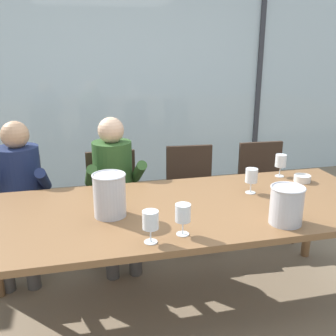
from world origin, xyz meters
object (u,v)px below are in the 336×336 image
Objects in this scene: dining_table at (181,216)px; wine_glass_by_right_taster at (251,177)px; ice_bucket_primary at (110,194)px; wine_glass_center_pour at (150,221)px; person_olive_shirt at (115,181)px; chair_center at (191,188)px; person_navy_polo at (19,189)px; wine_glass_by_left_taster at (281,162)px; chair_near_curtain at (17,203)px; chair_right_of_center at (263,183)px; wine_glass_near_bucket at (183,213)px; tasting_bowl at (302,178)px; chair_left_of_center at (113,195)px; ice_bucket_secondary at (287,205)px.

dining_table is 0.58m from wine_glass_by_right_taster.
ice_bucket_primary reaches higher than wine_glass_center_pour.
chair_center is at bearing 9.80° from person_olive_shirt.
person_navy_polo is (-1.07, 0.80, -0.01)m from dining_table.
wine_glass_by_right_taster is (1.60, -0.67, 0.19)m from person_navy_polo.
ice_bucket_primary reaches higher than wine_glass_by_left_taster.
chair_center is 0.92m from wine_glass_by_right_taster.
chair_near_curtain is at bearing 165.28° from wine_glass_by_left_taster.
person_navy_polo is (-2.12, -0.14, 0.17)m from chair_right_of_center.
chair_right_of_center is at bearing 2.24° from chair_center.
chair_center is at bearing 71.38° from wine_glass_near_bucket.
tasting_bowl is at bearing -42.90° from chair_center.
chair_left_of_center is 1.41m from wine_glass_by_left_taster.
wine_glass_near_bucket reaches higher than chair_left_of_center.
dining_table is at bearing -70.22° from person_olive_shirt.
person_navy_polo is (-0.72, -0.13, 0.17)m from chair_left_of_center.
ice_bucket_secondary is at bearing -109.82° from chair_right_of_center.
wine_glass_center_pour is (0.07, -1.20, 0.20)m from person_olive_shirt.
wine_glass_by_right_taster is at bearing -31.93° from chair_near_curtain.
ice_bucket_secondary is at bearing -91.49° from wine_glass_by_right_taster.
wine_glass_by_right_taster is (0.62, 0.49, -0.00)m from wine_glass_near_bucket.
person_olive_shirt is 9.60× the size of tasting_bowl.
dining_table is 10.17× the size of ice_bucket_primary.
wine_glass_near_bucket is 1.00× the size of wine_glass_by_right_taster.
wine_glass_by_right_taster is at bearing 8.87° from ice_bucket_primary.
chair_near_curtain is 4.95× the size of wine_glass_center_pour.
person_olive_shirt reaches higher than wine_glass_near_bucket.
tasting_bowl is (1.35, -0.68, 0.27)m from chair_left_of_center.
wine_glass_by_right_taster is at bearing 88.51° from ice_bucket_secondary.
wine_glass_near_bucket is (0.98, -1.16, 0.20)m from person_navy_polo.
chair_near_curtain and chair_left_of_center have the same top height.
dining_table is 1.42m from chair_right_of_center.
wine_glass_by_left_taster is (1.25, -0.53, 0.37)m from chair_left_of_center.
chair_left_of_center is at bearing 123.84° from ice_bucket_secondary.
chair_near_curtain is 0.73× the size of person_navy_polo.
wine_glass_by_right_taster reaches higher than chair_center.
wine_glass_center_pour is (-0.79, -0.05, 0.01)m from ice_bucket_secondary.
person_olive_shirt reaches higher than chair_right_of_center.
wine_glass_center_pour is (-1.18, -0.81, 0.00)m from wine_glass_by_left_taster.
chair_right_of_center is 1.81m from ice_bucket_primary.
chair_left_of_center is 0.73× the size of person_olive_shirt.
ice_bucket_secondary is (0.16, -1.32, 0.36)m from chair_center.
chair_near_curtain is 3.30× the size of ice_bucket_primary.
chair_center is 1.55m from wine_glass_center_pour.
chair_right_of_center is at bearing 86.30° from tasting_bowl.
chair_left_of_center is at bearing 89.83° from person_olive_shirt.
wine_glass_by_left_taster is 1.00× the size of wine_glass_near_bucket.
wine_glass_center_pour is (-0.27, -0.41, 0.18)m from dining_table.
ice_bucket_secondary is at bearing -44.21° from chair_near_curtain.
chair_near_curtain is at bearing 141.61° from ice_bucket_secondary.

